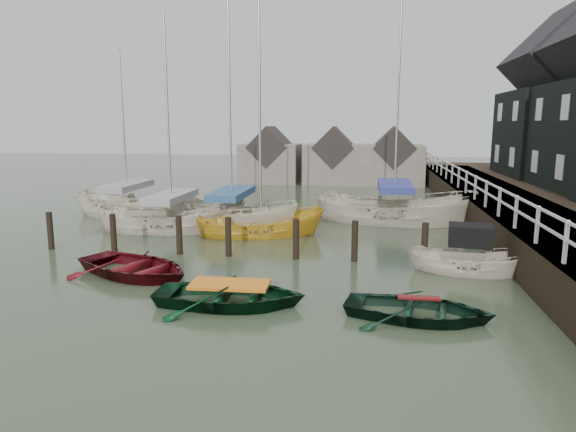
% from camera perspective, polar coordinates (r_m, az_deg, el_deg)
% --- Properties ---
extents(ground, '(120.00, 120.00, 0.00)m').
position_cam_1_polar(ground, '(15.19, -5.20, -7.50)').
color(ground, '#2F3924').
rests_on(ground, ground).
extents(pier, '(3.04, 32.00, 2.70)m').
position_cam_1_polar(pier, '(25.05, 22.34, 0.52)').
color(pier, black).
rests_on(pier, ground).
extents(mooring_pilings, '(13.72, 0.22, 1.80)m').
position_cam_1_polar(mooring_pilings, '(18.12, -6.38, -2.94)').
color(mooring_pilings, black).
rests_on(mooring_pilings, ground).
extents(far_sheds, '(14.00, 4.08, 4.39)m').
position_cam_1_polar(far_sheds, '(40.21, 4.90, 6.31)').
color(far_sheds, '#665B51').
rests_on(far_sheds, ground).
extents(rowboat_red, '(4.98, 4.39, 0.86)m').
position_cam_1_polar(rowboat_red, '(16.56, -16.58, -6.38)').
color(rowboat_red, '#500B11').
rests_on(rowboat_red, ground).
extents(rowboat_green, '(3.98, 2.91, 0.81)m').
position_cam_1_polar(rowboat_green, '(13.53, -6.43, -9.78)').
color(rowboat_green, black).
rests_on(rowboat_green, ground).
extents(rowboat_dkgreen, '(3.86, 3.03, 0.72)m').
position_cam_1_polar(rowboat_dkgreen, '(12.95, 14.23, -10.98)').
color(rowboat_dkgreen, black).
rests_on(rowboat_dkgreen, ground).
extents(motorboat, '(3.83, 1.88, 2.20)m').
position_cam_1_polar(motorboat, '(17.11, 19.50, -5.58)').
color(motorboat, beige).
rests_on(motorboat, ground).
extents(sailboat_a, '(6.74, 3.44, 10.34)m').
position_cam_1_polar(sailboat_a, '(23.01, -12.72, -1.41)').
color(sailboat_a, beige).
rests_on(sailboat_a, ground).
extents(sailboat_b, '(7.22, 4.83, 11.08)m').
position_cam_1_polar(sailboat_b, '(23.10, -6.22, -1.17)').
color(sailboat_b, beige).
rests_on(sailboat_b, ground).
extents(sailboat_c, '(5.70, 3.47, 10.38)m').
position_cam_1_polar(sailboat_c, '(21.54, -3.02, -2.08)').
color(sailboat_c, gold).
rests_on(sailboat_c, ground).
extents(sailboat_d, '(7.90, 3.93, 12.45)m').
position_cam_1_polar(sailboat_d, '(24.83, 11.65, -0.52)').
color(sailboat_d, beige).
rests_on(sailboat_d, ground).
extents(sailboat_e, '(7.15, 4.86, 9.57)m').
position_cam_1_polar(sailboat_e, '(27.04, -17.32, 0.09)').
color(sailboat_e, beige).
rests_on(sailboat_e, ground).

